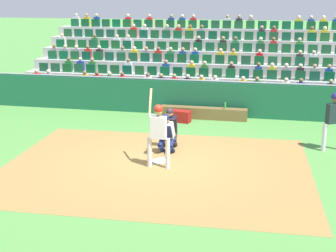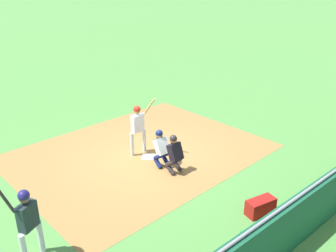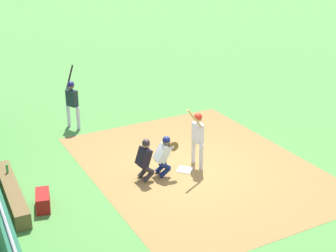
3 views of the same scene
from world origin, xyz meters
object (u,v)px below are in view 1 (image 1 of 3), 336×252
Objects in this scene: batter_at_plate at (158,129)px; equipment_duffel_bag at (180,116)px; home_plate_umpire at (170,126)px; dugout_bench at (203,113)px; water_bottle_on_bench at (225,106)px; on_deck_batter at (334,115)px; catcher_crouching at (166,131)px; home_plate_marker at (160,161)px.

equipment_duffel_bag is at bearing -86.26° from batter_at_plate.
batter_at_plate is at bearing 105.84° from equipment_duffel_bag.
dugout_bench is (-0.53, -3.78, -0.49)m from home_plate_umpire.
on_deck_batter is (-3.56, 2.95, 0.56)m from water_bottle_on_bench.
on_deck_batter is at bearing 145.64° from dugout_bench.
batter_at_plate is 5.70m from water_bottle_on_bench.
catcher_crouching is 0.56× the size of on_deck_batter.
equipment_duffel_bag is (0.27, -3.11, -0.49)m from home_plate_umpire.
catcher_crouching is 3.78m from equipment_duffel_bag.
catcher_crouching is at bearing 72.82° from water_bottle_on_bench.
equipment_duffel_bag reaches higher than home_plate_marker.
water_bottle_on_bench is at bearing 176.54° from dugout_bench.
on_deck_batter is at bearing -171.03° from home_plate_umpire.
home_plate_umpire is 3.16m from equipment_duffel_bag.
dugout_bench is at bearing -127.64° from equipment_duffel_bag.
catcher_crouching is at bearing 106.38° from equipment_duffel_bag.
water_bottle_on_bench is 1.78m from equipment_duffel_bag.
batter_at_plate is (-0.07, 0.47, 1.09)m from home_plate_marker.
batter_at_plate is 2.64× the size of equipment_duffel_bag.
water_bottle_on_bench is 0.32× the size of equipment_duffel_bag.
dugout_bench is (-0.47, -5.58, -0.89)m from batter_at_plate.
home_plate_umpire is at bearing 107.01° from equipment_duffel_bag.
dugout_bench is 0.90m from water_bottle_on_bench.
on_deck_batter is at bearing -156.87° from home_plate_marker.
catcher_crouching reaches higher than water_bottle_on_bench.
home_plate_umpire is at bearing -88.29° from batter_at_plate.
home_plate_umpire is at bearing 8.97° from on_deck_batter.
on_deck_batter reaches higher than home_plate_umpire.
home_plate_marker is 1.50m from home_plate_umpire.
dugout_bench is 13.27× the size of water_bottle_on_bench.
equipment_duffel_bag is at bearing 40.27° from dugout_bench.
water_bottle_on_bench reaches higher than dugout_bench.
dugout_bench is at bearing -34.36° from on_deck_batter.
catcher_crouching is at bearing 83.36° from dugout_bench.
home_plate_umpire is 3.97m from water_bottle_on_bench.
catcher_crouching is 4.47m from dugout_bench.
batter_at_plate is 0.93× the size of on_deck_batter.
equipment_duffel_bag is (0.28, -3.74, -0.49)m from catcher_crouching.
batter_at_plate is at bearing 76.69° from water_bottle_on_bench.
batter_at_plate is 5.50m from on_deck_batter.
equipment_duffel_bag is at bearing -86.72° from home_plate_marker.
on_deck_batter is (-4.93, -2.11, 1.11)m from home_plate_marker.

